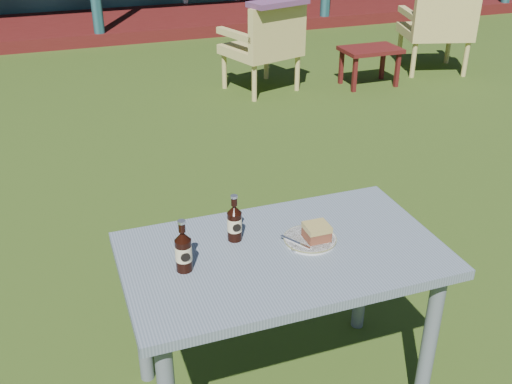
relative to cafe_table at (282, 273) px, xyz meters
name	(u,v)px	position (x,y,z in m)	size (l,w,h in m)	color
ground	(189,216)	(0.00, 1.60, -0.62)	(80.00, 80.00, 0.00)	#334916
cafe_table	(282,273)	(0.00, 0.00, 0.00)	(1.20, 0.70, 0.72)	slate
plate	(310,239)	(0.12, 0.03, 0.11)	(0.20, 0.20, 0.01)	silver
cake_slice	(317,232)	(0.14, 0.01, 0.15)	(0.09, 0.09, 0.06)	brown
fork	(295,242)	(0.06, 0.02, 0.12)	(0.01, 0.14, 0.00)	silver
cola_bottle_near	(235,222)	(-0.15, 0.14, 0.18)	(0.06, 0.06, 0.19)	black
cola_bottle_far	(183,251)	(-0.38, 0.00, 0.18)	(0.06, 0.06, 0.20)	black
bottle_cap	(295,250)	(0.04, -0.02, 0.11)	(0.03, 0.03, 0.01)	silver
armchair_left	(266,43)	(1.38, 3.86, -0.12)	(0.82, 0.79, 0.89)	tan
armchair_right	(439,25)	(3.40, 3.86, -0.09)	(0.84, 0.81, 0.94)	tan
floral_throw	(278,3)	(1.43, 3.68, 0.30)	(0.60, 0.24, 0.05)	#63385E
side_table	(370,53)	(2.48, 3.69, -0.28)	(0.60, 0.40, 0.40)	#4B1312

